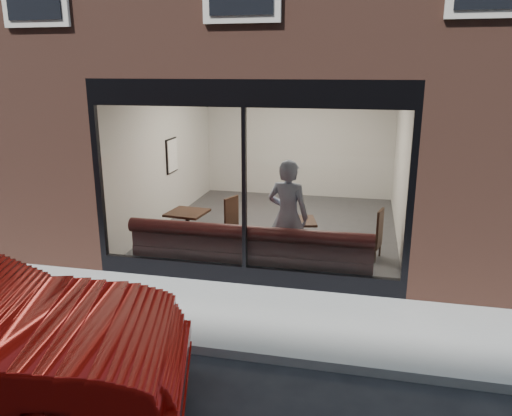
% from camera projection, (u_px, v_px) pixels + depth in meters
% --- Properties ---
extents(ground, '(120.00, 120.00, 0.00)m').
position_uv_depth(ground, '(205.00, 351.00, 6.12)').
color(ground, black).
rests_on(ground, ground).
extents(sidewalk_near, '(40.00, 2.00, 0.01)m').
position_uv_depth(sidewalk_near, '(227.00, 313.00, 7.06)').
color(sidewalk_near, gray).
rests_on(sidewalk_near, ground).
extents(kerb_near, '(40.00, 0.10, 0.12)m').
position_uv_depth(kerb_near, '(204.00, 349.00, 6.06)').
color(kerb_near, gray).
rests_on(kerb_near, ground).
extents(host_building_pier_left, '(2.50, 12.00, 3.20)m').
position_uv_depth(host_building_pier_left, '(166.00, 133.00, 13.99)').
color(host_building_pier_left, brown).
rests_on(host_building_pier_left, ground).
extents(host_building_pier_right, '(2.50, 12.00, 3.20)m').
position_uv_depth(host_building_pier_right, '(448.00, 141.00, 12.41)').
color(host_building_pier_right, brown).
rests_on(host_building_pier_right, ground).
extents(host_building_backfill, '(5.00, 6.00, 3.20)m').
position_uv_depth(host_building_backfill, '(311.00, 125.00, 16.02)').
color(host_building_backfill, brown).
rests_on(host_building_backfill, ground).
extents(cafe_floor, '(6.00, 6.00, 0.00)m').
position_uv_depth(cafe_floor, '(278.00, 228.00, 10.81)').
color(cafe_floor, '#2D2D30').
rests_on(cafe_floor, ground).
extents(cafe_ceiling, '(6.00, 6.00, 0.00)m').
position_uv_depth(cafe_ceiling, '(279.00, 77.00, 9.96)').
color(cafe_ceiling, white).
rests_on(cafe_ceiling, host_building_upper).
extents(cafe_wall_back, '(5.00, 0.00, 5.00)m').
position_uv_depth(cafe_wall_back, '(298.00, 137.00, 13.19)').
color(cafe_wall_back, beige).
rests_on(cafe_wall_back, ground).
extents(cafe_wall_left, '(0.00, 6.00, 6.00)m').
position_uv_depth(cafe_wall_left, '(166.00, 151.00, 10.91)').
color(cafe_wall_left, beige).
rests_on(cafe_wall_left, ground).
extents(cafe_wall_right, '(0.00, 6.00, 6.00)m').
position_uv_depth(cafe_wall_right, '(402.00, 160.00, 9.86)').
color(cafe_wall_right, beige).
rests_on(cafe_wall_right, ground).
extents(storefront_kick, '(5.00, 0.10, 0.30)m').
position_uv_depth(storefront_kick, '(245.00, 275.00, 8.01)').
color(storefront_kick, black).
rests_on(storefront_kick, ground).
extents(storefront_header, '(5.00, 0.10, 0.40)m').
position_uv_depth(storefront_header, '(244.00, 93.00, 7.24)').
color(storefront_header, black).
rests_on(storefront_header, host_building_upper).
extents(storefront_mullion, '(0.06, 0.10, 2.50)m').
position_uv_depth(storefront_mullion, '(244.00, 190.00, 7.63)').
color(storefront_mullion, black).
rests_on(storefront_mullion, storefront_kick).
extents(storefront_glass, '(4.80, 0.00, 4.80)m').
position_uv_depth(storefront_glass, '(244.00, 191.00, 7.60)').
color(storefront_glass, white).
rests_on(storefront_glass, storefront_kick).
extents(banquette, '(4.00, 0.55, 0.45)m').
position_uv_depth(banquette, '(251.00, 261.00, 8.36)').
color(banquette, '#351313').
rests_on(banquette, cafe_floor).
extents(person, '(0.78, 0.59, 1.93)m').
position_uv_depth(person, '(288.00, 216.00, 8.34)').
color(person, '#8898B5').
rests_on(person, cafe_floor).
extents(cafe_table_left, '(0.75, 0.75, 0.04)m').
position_uv_depth(cafe_table_left, '(187.00, 213.00, 9.34)').
color(cafe_table_left, black).
rests_on(cafe_table_left, cafe_floor).
extents(cafe_table_right, '(0.77, 0.77, 0.04)m').
position_uv_depth(cafe_table_right, '(297.00, 221.00, 8.84)').
color(cafe_table_right, black).
rests_on(cafe_table_right, cafe_floor).
extents(cafe_chair_left, '(0.55, 0.55, 0.04)m').
position_uv_depth(cafe_chair_left, '(224.00, 230.00, 9.93)').
color(cafe_chair_left, black).
rests_on(cafe_chair_left, cafe_floor).
extents(cafe_chair_right, '(0.45, 0.45, 0.04)m').
position_uv_depth(cafe_chair_right, '(368.00, 246.00, 9.03)').
color(cafe_chair_right, black).
rests_on(cafe_chair_right, cafe_floor).
extents(wall_poster, '(0.02, 0.53, 0.71)m').
position_uv_depth(wall_poster, '(172.00, 155.00, 11.15)').
color(wall_poster, white).
rests_on(wall_poster, cafe_wall_left).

